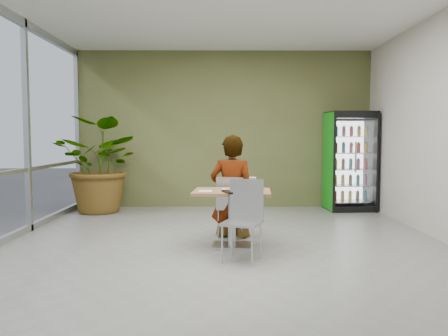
{
  "coord_description": "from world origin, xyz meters",
  "views": [
    {
      "loc": [
        -0.05,
        -5.49,
        1.44
      ],
      "look_at": [
        -0.01,
        0.74,
        1.0
      ],
      "focal_mm": 35.0,
      "sensor_mm": 36.0,
      "label": 1
    }
  ],
  "objects": [
    {
      "name": "room_envelope",
      "position": [
        0.0,
        0.0,
        1.6
      ],
      "size": [
        6.0,
        7.0,
        3.2
      ],
      "primitive_type": null,
      "color": "beige",
      "rests_on": "ground"
    },
    {
      "name": "soda_cup",
      "position": [
        0.36,
        0.16,
        0.83
      ],
      "size": [
        0.1,
        0.1,
        0.17
      ],
      "color": "white",
      "rests_on": "dining_table"
    },
    {
      "name": "pizza_plate",
      "position": [
        0.07,
        0.23,
        0.77
      ],
      "size": [
        0.32,
        0.27,
        0.03
      ],
      "color": "white",
      "rests_on": "dining_table"
    },
    {
      "name": "potted_plant",
      "position": [
        -2.32,
        2.85,
        0.91
      ],
      "size": [
        2.02,
        1.89,
        1.82
      ],
      "primitive_type": "imported",
      "rotation": [
        0.0,
        0.0,
        -0.35
      ],
      "color": "#265E25",
      "rests_on": "ground"
    },
    {
      "name": "seated_woman",
      "position": [
        0.11,
        0.76,
        0.59
      ],
      "size": [
        0.73,
        0.55,
        1.78
      ],
      "primitive_type": "imported",
      "rotation": [
        0.0,
        0.0,
        2.93
      ],
      "color": "black",
      "rests_on": "ground"
    },
    {
      "name": "chair_far",
      "position": [
        0.09,
        0.72,
        0.51
      ],
      "size": [
        0.46,
        0.47,
        0.88
      ],
      "rotation": [
        0.0,
        0.0,
        2.93
      ],
      "color": "#A9ACAE",
      "rests_on": "ground"
    },
    {
      "name": "ground",
      "position": [
        0.0,
        0.0,
        0.0
      ],
      "size": [
        7.0,
        7.0,
        0.0
      ],
      "primitive_type": "plane",
      "color": "gray",
      "rests_on": "ground"
    },
    {
      "name": "chair_near",
      "position": [
        0.22,
        -0.39,
        0.55
      ],
      "size": [
        0.53,
        0.54,
        0.94
      ],
      "rotation": [
        0.0,
        0.0,
        -0.35
      ],
      "color": "#A9ACAE",
      "rests_on": "ground"
    },
    {
      "name": "dining_table",
      "position": [
        0.09,
        0.14,
        0.54
      ],
      "size": [
        1.04,
        0.77,
        0.75
      ],
      "rotation": [
        0.0,
        0.0,
        -0.08
      ],
      "color": "#AA8549",
      "rests_on": "ground"
    },
    {
      "name": "cafeteria_tray",
      "position": [
        0.19,
        -0.07,
        0.76
      ],
      "size": [
        0.48,
        0.41,
        0.02
      ],
      "primitive_type": "cube",
      "rotation": [
        0.0,
        0.0,
        0.31
      ],
      "color": "black",
      "rests_on": "dining_table"
    },
    {
      "name": "napkin_stack",
      "position": [
        -0.24,
        -0.08,
        0.76
      ],
      "size": [
        0.17,
        0.17,
        0.02
      ],
      "primitive_type": "cube",
      "rotation": [
        0.0,
        0.0,
        -0.04
      ],
      "color": "white",
      "rests_on": "dining_table"
    },
    {
      "name": "beverage_fridge",
      "position": [
        2.49,
        3.09,
        0.97
      ],
      "size": [
        0.93,
        0.73,
        1.94
      ],
      "rotation": [
        0.0,
        0.0,
        0.06
      ],
      "color": "black",
      "rests_on": "ground"
    }
  ]
}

